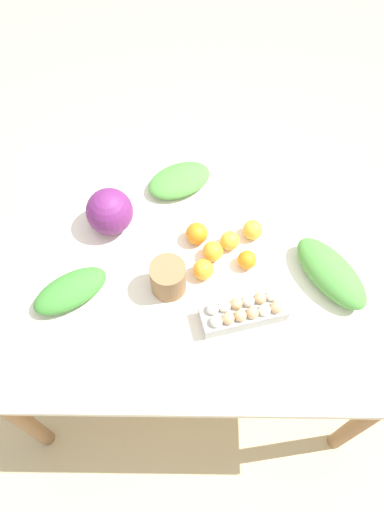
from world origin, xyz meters
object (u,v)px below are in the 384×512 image
at_px(cabbage_purple, 110,211).
at_px(orange_3, 203,269).
at_px(orange_4, 197,234).
at_px(greens_bunch_dandelion, 331,273).
at_px(orange_1, 213,251).
at_px(orange_2, 253,230).
at_px(egg_carton, 244,312).
at_px(orange_0, 230,240).
at_px(paper_bag, 168,278).
at_px(greens_bunch_beet_tops, 70,291).
at_px(greens_bunch_kale, 179,180).
at_px(orange_5, 247,260).

xyz_separation_m(cabbage_purple, orange_3, (-0.33, 0.20, -0.05)).
bearing_deg(orange_4, greens_bunch_dandelion, 160.98).
distance_m(cabbage_purple, orange_4, 0.32).
height_order(orange_1, orange_4, orange_4).
xyz_separation_m(orange_1, orange_2, (-0.14, -0.09, 0.00)).
height_order(greens_bunch_dandelion, orange_4, greens_bunch_dandelion).
bearing_deg(orange_4, orange_3, 99.13).
xyz_separation_m(egg_carton, orange_3, (0.13, -0.16, -0.01)).
relative_size(orange_0, orange_1, 0.96).
bearing_deg(egg_carton, paper_bag, -38.41).
height_order(greens_bunch_beet_tops, orange_0, greens_bunch_beet_tops).
height_order(orange_2, orange_4, orange_4).
height_order(cabbage_purple, greens_bunch_beet_tops, cabbage_purple).
bearing_deg(orange_3, orange_0, -128.62).
xyz_separation_m(greens_bunch_dandelion, greens_bunch_kale, (0.52, -0.40, -0.02)).
bearing_deg(orange_1, orange_2, -147.56).
bearing_deg(cabbage_purple, orange_1, 160.23).
height_order(orange_3, orange_4, orange_4).
bearing_deg(egg_carton, greens_bunch_beet_tops, -21.67).
relative_size(egg_carton, orange_4, 3.72).
bearing_deg(orange_5, paper_bag, 18.42).
bearing_deg(orange_4, orange_2, -174.07).
relative_size(greens_bunch_kale, greens_bunch_beet_tops, 0.96).
bearing_deg(cabbage_purple, egg_carton, 141.99).
height_order(greens_bunch_dandelion, orange_5, greens_bunch_dandelion).
bearing_deg(orange_3, orange_1, -114.97).
relative_size(greens_bunch_dandelion, greens_bunch_beet_tops, 1.21).
bearing_deg(cabbage_purple, orange_0, 168.66).
height_order(cabbage_purple, orange_2, cabbage_purple).
bearing_deg(greens_bunch_beet_tops, cabbage_purple, -110.71).
distance_m(greens_bunch_dandelion, orange_3, 0.43).
relative_size(orange_0, orange_3, 0.95).
distance_m(greens_bunch_beet_tops, orange_0, 0.57).
bearing_deg(cabbage_purple, orange_2, 175.46).
relative_size(orange_1, orange_2, 1.00).
distance_m(cabbage_purple, orange_2, 0.51).
bearing_deg(paper_bag, egg_carton, 156.11).
xyz_separation_m(greens_bunch_kale, orange_0, (-0.18, 0.27, 0.00)).
bearing_deg(greens_bunch_dandelion, orange_2, -34.88).
bearing_deg(orange_1, cabbage_purple, -19.77).
xyz_separation_m(cabbage_purple, orange_2, (-0.50, 0.04, -0.05)).
bearing_deg(orange_0, greens_bunch_beet_tops, 20.88).
relative_size(orange_0, orange_4, 0.86).
distance_m(cabbage_purple, orange_5, 0.51).
bearing_deg(paper_bag, greens_bunch_dandelion, -176.40).
relative_size(egg_carton, orange_0, 4.30).
bearing_deg(paper_bag, orange_2, -144.21).
bearing_deg(greens_bunch_beet_tops, paper_bag, -173.36).
xyz_separation_m(egg_carton, orange_5, (-0.02, -0.20, -0.01)).
distance_m(greens_bunch_beet_tops, orange_1, 0.50).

